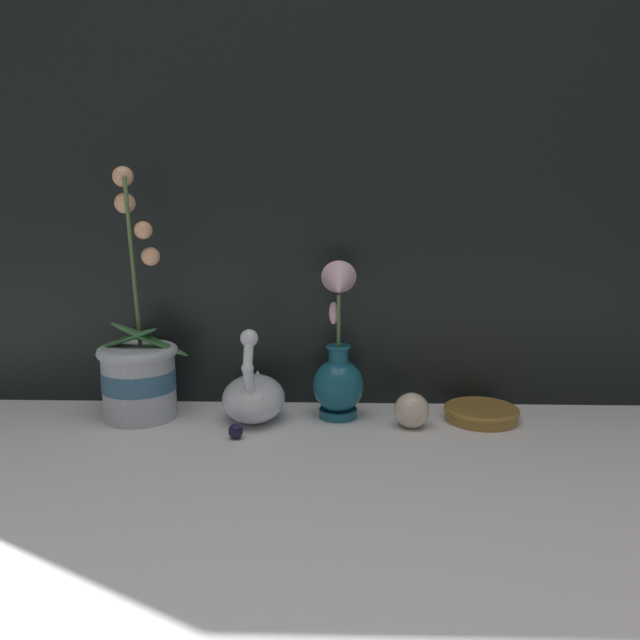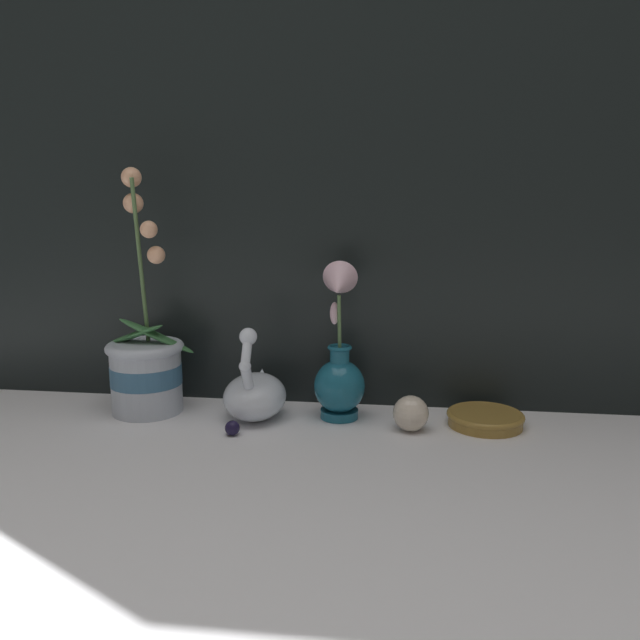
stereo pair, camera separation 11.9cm
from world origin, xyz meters
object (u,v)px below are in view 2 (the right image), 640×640
object	(u,v)px
swan_figurine	(255,393)
glass_sphere	(411,413)
blue_vase	(339,366)
amber_dish	(485,418)
orchid_potted_plant	(146,365)

from	to	relation	value
swan_figurine	glass_sphere	world-z (taller)	swan_figurine
blue_vase	amber_dish	world-z (taller)	blue_vase
orchid_potted_plant	swan_figurine	world-z (taller)	orchid_potted_plant
glass_sphere	amber_dish	xyz separation A→B (m)	(0.14, 0.05, -0.02)
glass_sphere	amber_dish	size ratio (longest dim) A/B	0.46
blue_vase	glass_sphere	size ratio (longest dim) A/B	4.66
swan_figurine	orchid_potted_plant	bearing A→B (deg)	177.61
swan_figurine	amber_dish	xyz separation A→B (m)	(0.45, 0.01, -0.04)
amber_dish	glass_sphere	bearing A→B (deg)	-162.57
swan_figurine	amber_dish	size ratio (longest dim) A/B	1.31
blue_vase	glass_sphere	bearing A→B (deg)	-18.85
blue_vase	amber_dish	size ratio (longest dim) A/B	2.14
orchid_potted_plant	glass_sphere	bearing A→B (deg)	-4.46
swan_figurine	blue_vase	world-z (taller)	blue_vase
orchid_potted_plant	glass_sphere	xyz separation A→B (m)	(0.54, -0.04, -0.06)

